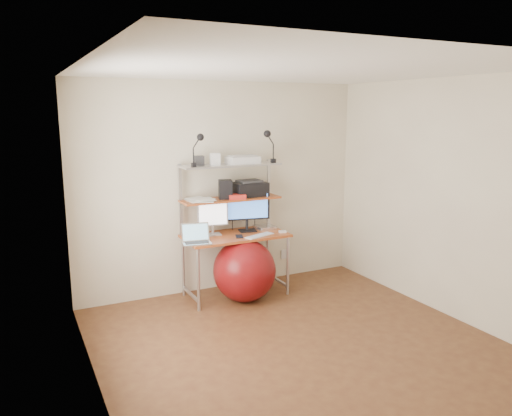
{
  "coord_description": "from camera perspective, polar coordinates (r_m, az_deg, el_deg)",
  "views": [
    {
      "loc": [
        -2.29,
        -3.71,
        2.16
      ],
      "look_at": [
        0.12,
        1.15,
        1.1
      ],
      "focal_mm": 35.0,
      "sensor_mm": 36.0,
      "label": 1
    }
  ],
  "objects": [
    {
      "name": "laptop",
      "position": [
        5.49,
        -6.86,
        -3.51
      ],
      "size": [
        0.34,
        0.29,
        0.27
      ],
      "rotation": [
        0.0,
        0.0,
        -0.17
      ],
      "color": "silver",
      "rests_on": "desktop"
    },
    {
      "name": "clip_lamp_left",
      "position": [
        5.52,
        -6.54,
        7.44
      ],
      "size": [
        0.14,
        0.08,
        0.36
      ],
      "color": "black",
      "rests_on": "top_shelf"
    },
    {
      "name": "computer_desk",
      "position": [
        5.82,
        -2.64,
        -0.86
      ],
      "size": [
        1.2,
        0.6,
        1.57
      ],
      "color": "#B14F22",
      "rests_on": "ground"
    },
    {
      "name": "mac_mini",
      "position": [
        6.09,
        1.02,
        -2.2
      ],
      "size": [
        0.22,
        0.22,
        0.04
      ],
      "primitive_type": "cube",
      "rotation": [
        0.0,
        0.0,
        0.01
      ],
      "color": "silver",
      "rests_on": "desktop"
    },
    {
      "name": "box_white",
      "position": [
        5.72,
        -4.72,
        5.61
      ],
      "size": [
        0.13,
        0.12,
        0.13
      ],
      "primitive_type": "cube",
      "rotation": [
        0.0,
        0.0,
        -0.24
      ],
      "color": "silver",
      "rests_on": "top_shelf"
    },
    {
      "name": "mouse",
      "position": [
        5.91,
        3.05,
        -2.71
      ],
      "size": [
        0.09,
        0.07,
        0.02
      ],
      "primitive_type": "cube",
      "rotation": [
        0.0,
        0.0,
        -0.23
      ],
      "color": "silver",
      "rests_on": "desktop"
    },
    {
      "name": "wall_outlet",
      "position": [
        6.6,
        3.21,
        -5.3
      ],
      "size": [
        0.08,
        0.01,
        0.12
      ],
      "primitive_type": "cube",
      "color": "silver",
      "rests_on": "room"
    },
    {
      "name": "keyboard",
      "position": [
        5.74,
        0.41,
        -3.17
      ],
      "size": [
        0.4,
        0.23,
        0.01
      ],
      "primitive_type": "cube",
      "rotation": [
        0.0,
        0.0,
        0.35
      ],
      "color": "silver",
      "rests_on": "desktop"
    },
    {
      "name": "clip_lamp_right",
      "position": [
        5.88,
        1.44,
        7.88
      ],
      "size": [
        0.15,
        0.09,
        0.39
      ],
      "color": "black",
      "rests_on": "top_shelf"
    },
    {
      "name": "paper_stack",
      "position": [
        5.71,
        -6.33,
        0.96
      ],
      "size": [
        0.34,
        0.41,
        0.02
      ],
      "color": "white",
      "rests_on": "mid_shelf"
    },
    {
      "name": "monitor_black",
      "position": [
        5.93,
        -1.05,
        -0.03
      ],
      "size": [
        0.55,
        0.19,
        0.55
      ],
      "rotation": [
        0.0,
        0.0,
        -0.21
      ],
      "color": "black",
      "rests_on": "desktop"
    },
    {
      "name": "room",
      "position": [
        4.46,
        5.16,
        -0.73
      ],
      "size": [
        3.6,
        3.6,
        3.6
      ],
      "color": "brown",
      "rests_on": "ground"
    },
    {
      "name": "box_grey",
      "position": [
        5.7,
        -6.5,
        5.41
      ],
      "size": [
        0.12,
        0.12,
        0.1
      ],
      "primitive_type": "cube",
      "rotation": [
        0.0,
        0.0,
        -0.21
      ],
      "color": "#323235",
      "rests_on": "top_shelf"
    },
    {
      "name": "phone",
      "position": [
        5.71,
        -1.93,
        -3.26
      ],
      "size": [
        0.12,
        0.16,
        0.01
      ],
      "primitive_type": "cube",
      "rotation": [
        0.0,
        0.0,
        -0.34
      ],
      "color": "black",
      "rests_on": "desktop"
    },
    {
      "name": "monitor_silver",
      "position": [
        5.78,
        -4.98,
        -1.0
      ],
      "size": [
        0.36,
        0.15,
        0.4
      ],
      "rotation": [
        0.0,
        0.0,
        -0.13
      ],
      "color": "#B8B8BD",
      "rests_on": "desktop"
    },
    {
      "name": "scanner",
      "position": [
        5.85,
        -1.55,
        5.56
      ],
      "size": [
        0.37,
        0.25,
        0.1
      ],
      "rotation": [
        0.0,
        0.0,
        0.03
      ],
      "color": "silver",
      "rests_on": "top_shelf"
    },
    {
      "name": "exercise_ball",
      "position": [
        5.75,
        -1.33,
        -7.15
      ],
      "size": [
        0.72,
        0.72,
        0.72
      ],
      "primitive_type": "sphere",
      "color": "maroon",
      "rests_on": "floor"
    },
    {
      "name": "nas_cube",
      "position": [
        5.79,
        -3.53,
        2.13
      ],
      "size": [
        0.19,
        0.19,
        0.22
      ],
      "primitive_type": "cube",
      "rotation": [
        0.0,
        0.0,
        -0.29
      ],
      "color": "black",
      "rests_on": "mid_shelf"
    },
    {
      "name": "printer",
      "position": [
        5.97,
        -0.77,
        2.23
      ],
      "size": [
        0.42,
        0.3,
        0.19
      ],
      "rotation": [
        0.0,
        0.0,
        0.06
      ],
      "color": "black",
      "rests_on": "mid_shelf"
    },
    {
      "name": "red_box",
      "position": [
        5.78,
        -2.2,
        1.3
      ],
      "size": [
        0.22,
        0.16,
        0.05
      ],
      "primitive_type": "cube",
      "rotation": [
        0.0,
        0.0,
        -0.18
      ],
      "color": "red",
      "rests_on": "mid_shelf"
    }
  ]
}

